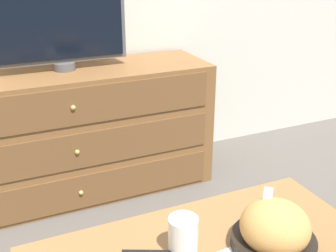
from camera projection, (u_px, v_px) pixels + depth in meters
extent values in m
plane|color=#56514C|center=(45.00, 175.00, 2.53)|extent=(12.00, 12.00, 0.00)
cube|color=brown|center=(68.00, 135.00, 2.24)|extent=(1.54, 0.44, 0.69)
cube|color=brown|center=(81.00, 192.00, 2.14)|extent=(1.41, 0.01, 0.18)
sphere|color=tan|center=(81.00, 193.00, 2.13)|extent=(0.02, 0.02, 0.02)
cube|color=brown|center=(77.00, 152.00, 2.05)|extent=(1.41, 0.01, 0.18)
sphere|color=tan|center=(77.00, 152.00, 2.04)|extent=(0.02, 0.02, 0.02)
cube|color=brown|center=(73.00, 107.00, 1.96)|extent=(1.41, 0.01, 0.18)
sphere|color=tan|center=(73.00, 108.00, 1.95)|extent=(0.02, 0.02, 0.02)
cylinder|color=#515156|center=(64.00, 66.00, 2.13)|extent=(0.11, 0.11, 0.04)
cube|color=#515156|center=(59.00, 16.00, 2.04)|extent=(0.65, 0.04, 0.45)
cube|color=black|center=(60.00, 17.00, 2.02)|extent=(0.61, 0.01, 0.41)
cylinder|color=brown|center=(281.00, 244.00, 1.57)|extent=(0.04, 0.04, 0.47)
cylinder|color=black|center=(273.00, 242.00, 1.15)|extent=(0.23, 0.23, 0.04)
ellipsoid|color=tan|center=(275.00, 226.00, 1.13)|extent=(0.19, 0.19, 0.14)
cube|color=white|center=(265.00, 220.00, 1.13)|extent=(0.06, 0.06, 0.12)
cube|color=white|center=(268.00, 194.00, 1.14)|extent=(0.03, 0.03, 0.03)
cylinder|color=beige|center=(183.00, 241.00, 1.13)|extent=(0.07, 0.07, 0.07)
cylinder|color=white|center=(183.00, 235.00, 1.12)|extent=(0.08, 0.08, 0.11)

